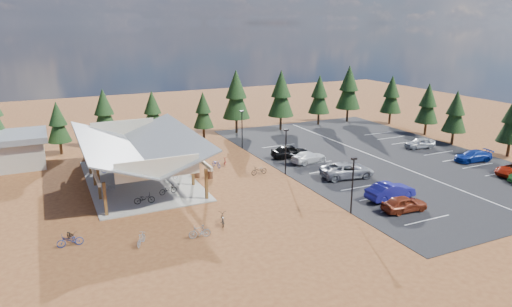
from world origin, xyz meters
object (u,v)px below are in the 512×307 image
Objects in this scene: bike_16 at (259,170)px; car_7 at (473,156)px; bike_14 at (216,163)px; bike_15 at (225,161)px; trash_bin_1 at (197,173)px; bike_6 at (147,172)px; trash_bin_0 at (210,175)px; bike_13 at (200,232)px; bike_2 at (109,169)px; lamp_post_1 at (286,148)px; lamp_post_2 at (242,127)px; bike_0 at (144,199)px; car_8 at (420,143)px; bike_8 at (71,236)px; car_2 at (347,170)px; car_0 at (404,204)px; bike_5 at (171,176)px; bike_3 at (104,160)px; bike_1 at (107,186)px; bike_10 at (70,240)px; bike_7 at (155,159)px; bike_9 at (141,239)px; bike_12 at (223,219)px; car_4 at (290,151)px; lamp_post_0 at (353,182)px; bike_4 at (168,189)px; car_1 at (390,191)px.

bike_16 is 0.41× the size of car_7.
bike_14 is 1.15× the size of bike_15.
trash_bin_1 is 5.44m from bike_6.
trash_bin_0 is 14.17m from bike_13.
lamp_post_1 is at bearing -97.90° from bike_2.
lamp_post_2 is 21.54m from bike_0.
bike_14 is 27.82m from car_8.
lamp_post_1 reaches higher than bike_13.
car_2 reaches higher than bike_8.
bike_8 is 28.02m from car_0.
car_2 is at bearing -51.89° from bike_14.
bike_6 is 9.31m from bike_15.
bike_5 reaches higher than trash_bin_0.
bike_3 is (-17.80, 0.20, -2.35)m from lamp_post_2.
bike_14 is (-6.02, -6.27, -2.53)m from lamp_post_2.
bike_1 is 0.36× the size of car_0.
bike_1 is 0.79× the size of bike_10.
bike_6 is (-14.09, 5.56, -2.40)m from lamp_post_1.
bike_16 is 16.47m from car_0.
bike_7 is at bearing 60.16° from car_2.
bike_9 is 24.29m from car_2.
bike_8 is 0.85× the size of bike_10.
bike_12 is (6.74, -21.46, -0.14)m from bike_3.
car_4 reaches higher than bike_0.
bike_6 is (-1.98, 2.45, -0.02)m from bike_5.
bike_16 is (2.10, -4.99, 0.06)m from bike_15.
trash_bin_1 is at bearing -104.65° from bike_6.
lamp_post_0 is 2.84× the size of bike_4.
bike_0 is 1.17× the size of bike_9.
car_1 reaches higher than bike_0.
bike_16 is 0.33× the size of car_2.
bike_1 is 14.27m from bike_15.
lamp_post_2 reaches higher than bike_0.
bike_10 is at bearing 128.61° from bike_5.
bike_4 reaches higher than bike_1.
bike_0 is at bearing 132.95° from bike_10.
lamp_post_0 reaches higher than bike_4.
bike_10 is 22.16m from bike_16.
car_7 is at bearing -37.42° from lamp_post_2.
bike_5 reaches higher than bike_8.
bike_7 is at bearing 112.40° from trash_bin_1.
bike_4 is 35.07m from car_8.
lamp_post_0 reaches higher than bike_6.
bike_6 is at bearing -49.71° from bike_1.
bike_15 is 0.35× the size of car_0.
car_8 is at bearing -61.58° from car_2.
bike_7 reaches higher than bike_15.
bike_12 is 2.99m from bike_13.
bike_0 reaches higher than bike_7.
lamp_post_0 reaches higher than car_4.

